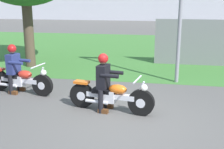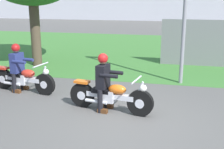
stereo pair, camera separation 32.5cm
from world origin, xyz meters
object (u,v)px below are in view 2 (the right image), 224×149
(rider_follow, at_px, (18,64))
(motorcycle_follow, at_px, (23,79))
(rider_lead, at_px, (104,78))
(motorcycle_lead, at_px, (110,96))

(rider_follow, bearing_deg, motorcycle_follow, -0.89)
(rider_lead, distance_m, motorcycle_follow, 2.76)
(motorcycle_lead, xyz_separation_m, rider_lead, (-0.17, 0.03, 0.43))
(motorcycle_follow, distance_m, rider_follow, 0.46)
(motorcycle_follow, bearing_deg, motorcycle_lead, -8.21)
(motorcycle_lead, relative_size, rider_follow, 1.51)
(motorcycle_follow, xyz_separation_m, rider_follow, (-0.17, 0.03, 0.43))
(motorcycle_lead, bearing_deg, motorcycle_follow, 171.79)
(motorcycle_follow, height_order, rider_follow, rider_follow)
(motorcycle_lead, distance_m, motorcycle_follow, 2.89)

